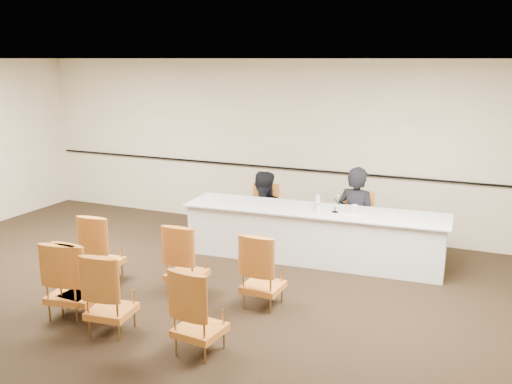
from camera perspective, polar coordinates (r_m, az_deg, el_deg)
floor at (r=7.13m, az=-9.41°, el=-11.89°), size 10.00×10.00×0.00m
ceiling at (r=6.46m, az=-10.44°, el=12.97°), size 10.00×10.00×0.00m
wall_back at (r=10.15m, az=2.69°, el=4.69°), size 10.00×0.04×3.00m
wall_rail at (r=10.18m, az=2.58°, el=2.43°), size 9.80×0.04×0.03m
panel_table at (r=8.72m, az=5.76°, el=-4.25°), size 4.01×1.15×0.79m
panelist_main at (r=9.13m, az=9.96°, el=-3.08°), size 0.74×0.57×1.82m
panelist_main_chair at (r=9.13m, az=9.97°, el=-3.06°), size 0.53×0.53×0.95m
panelist_second at (r=9.55m, az=0.60°, el=-2.82°), size 0.98×0.87×1.67m
panelist_second_chair at (r=9.52m, az=0.61°, el=-2.18°), size 0.53×0.53×0.95m
papers at (r=8.38m, az=9.60°, el=-2.25°), size 0.31×0.23×0.00m
microphone at (r=8.43m, az=7.93°, el=-1.23°), size 0.10×0.18×0.25m
water_bottle at (r=8.55m, az=6.18°, el=-1.00°), size 0.09×0.09×0.24m
drinking_glass at (r=8.44m, az=6.23°, el=-1.69°), size 0.07×0.07×0.10m
coffee_cup at (r=8.40m, az=9.81°, el=-1.74°), size 0.12×0.12×0.14m
aud_chair_front_left at (r=8.15m, az=-15.12°, el=-5.33°), size 0.54×0.54×0.95m
aud_chair_front_mid at (r=7.50m, az=-6.97°, el=-6.60°), size 0.51×0.51×0.95m
aud_chair_front_right at (r=7.07m, az=0.71°, el=-7.74°), size 0.51×0.51×0.95m
aud_chair_back_left at (r=7.15m, az=-18.17°, el=-8.18°), size 0.57×0.57×0.95m
aud_chair_back_mid at (r=6.62m, az=-14.34°, el=-9.68°), size 0.56×0.56×0.95m
aud_chair_back_right at (r=6.03m, az=-5.67°, el=-11.64°), size 0.55×0.55×0.95m
aud_chair_extra at (r=7.11m, az=-16.93°, el=-8.23°), size 0.53×0.53×0.95m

